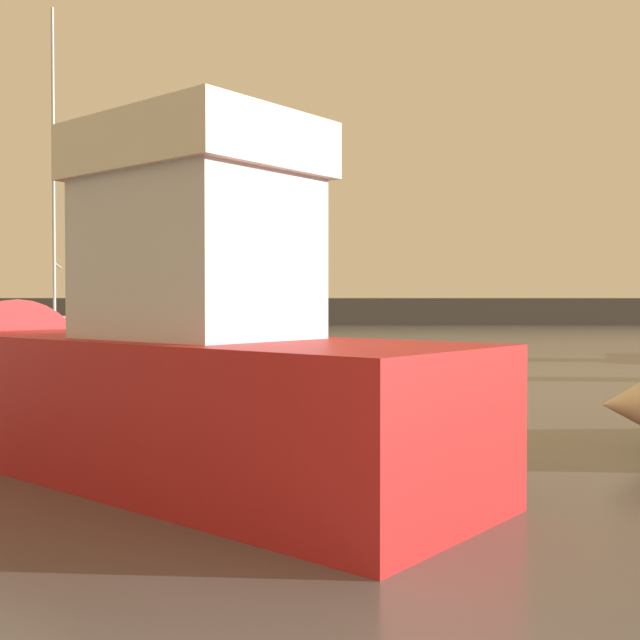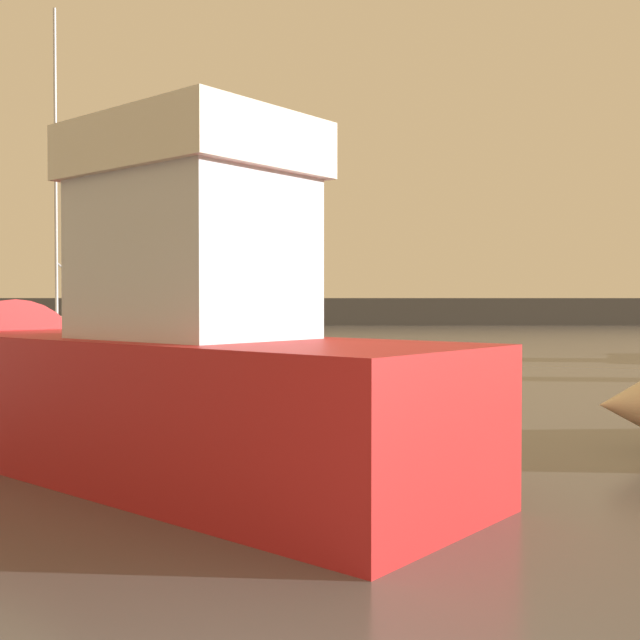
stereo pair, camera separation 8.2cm
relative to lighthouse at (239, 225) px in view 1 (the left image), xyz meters
The scene contains 6 objects.
ground_plane 31.73m from the lighthouse, 80.18° to the right, with size 220.00×220.00×0.00m, color #4C4742.
breakwater 8.79m from the lighthouse, ahead, with size 71.96×4.35×2.16m, color #423F3D.
lighthouse is the anchor object (origin of this frame).
motorboat_1 41.21m from the lighthouse, 85.70° to the right, with size 4.41×8.90×3.32m.
motorboat_3 54.78m from the lighthouse, 86.52° to the right, with size 7.86×7.20×3.87m.
sailboat_moored 32.27m from the lighthouse, 98.99° to the right, with size 4.75×9.19×13.52m.
Camera 1 is at (0.13, -2.40, 1.82)m, focal length 43.27 mm.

